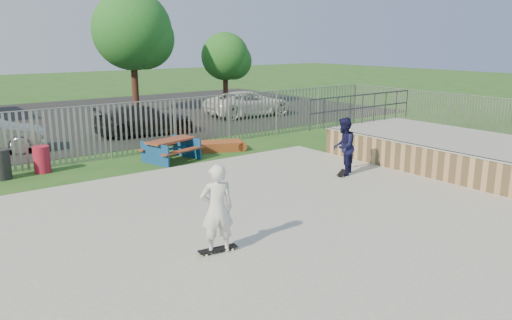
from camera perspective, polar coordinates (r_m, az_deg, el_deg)
ground at (r=10.89m, az=-3.57°, el=-9.40°), size 120.00×120.00×0.00m
concrete_slab at (r=10.87m, az=-3.57°, el=-9.03°), size 15.00×12.00×0.15m
quarter_pipe at (r=18.09m, az=20.33°, el=0.98°), size 5.50×7.05×2.19m
fence at (r=14.87m, az=-10.20°, el=0.76°), size 26.04×16.02×2.00m
picnic_table at (r=18.14m, az=-9.66°, el=1.15°), size 2.16×1.93×0.78m
funbox at (r=19.65m, az=-4.32°, el=1.61°), size 1.98×1.51×0.36m
trash_bin_red at (r=17.72m, az=-23.28°, el=0.07°), size 0.53×0.53×0.88m
trash_bin_grey at (r=17.41m, az=-27.13°, el=-0.45°), size 0.57×0.57×0.94m
parking_lot at (r=28.26m, az=-25.44°, el=3.67°), size 40.00×18.00×0.02m
car_dark at (r=23.32m, az=-12.56°, el=4.48°), size 4.73×2.36×1.32m
car_white at (r=28.40m, az=-0.81°, el=6.48°), size 5.16×2.62×1.40m
tree_mid at (r=30.49m, az=-13.99°, el=14.14°), size 4.56×4.56×7.03m
tree_right at (r=32.83m, az=-3.55°, el=11.72°), size 3.06×3.06×4.72m
skateboard_a at (r=15.78m, az=9.84°, el=-1.52°), size 0.79×0.59×0.08m
skateboard_b at (r=10.07m, az=-4.38°, el=-10.23°), size 0.82×0.32×0.08m
skater_navy at (r=15.58m, az=9.97°, el=1.53°), size 1.10×1.04×1.79m
skater_white at (r=9.76m, az=-4.47°, el=-5.61°), size 0.76×0.62×1.79m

